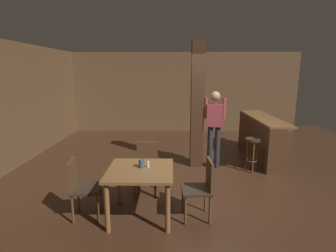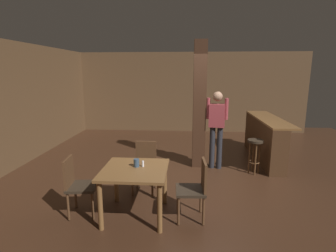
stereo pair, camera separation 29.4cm
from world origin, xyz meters
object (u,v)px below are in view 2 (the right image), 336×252
dining_table (135,176)px  salt_shaker (143,164)px  napkin_cup (136,163)px  chair_west (77,183)px  bar_counter (264,138)px  chair_north (145,164)px  chair_east (196,187)px  standing_person (217,124)px  bar_stool_near (255,149)px

dining_table → salt_shaker: 0.22m
napkin_cup → chair_west: bearing=-172.8°
chair_west → napkin_cup: chair_west is taller
chair_west → bar_counter: 4.54m
dining_table → chair_north: size_ratio=1.07×
salt_shaker → bar_counter: bar_counter is taller
dining_table → chair_east: chair_east is taller
chair_north → salt_shaker: bearing=-82.8°
chair_north → chair_east: (0.88, -0.89, 0.00)m
chair_west → standing_person: standing_person is taller
chair_west → salt_shaker: bearing=7.1°
dining_table → bar_stool_near: bearing=40.0°
chair_north → standing_person: bearing=41.7°
standing_person → chair_west: bearing=-136.9°
dining_table → salt_shaker: (0.11, 0.09, 0.17)m
chair_west → napkin_cup: size_ratio=7.47×
standing_person → napkin_cup: bearing=-124.6°
chair_north → salt_shaker: chair_north is taller
napkin_cup → standing_person: standing_person is taller
chair_west → chair_east: size_ratio=1.00×
dining_table → salt_shaker: size_ratio=10.54×
napkin_cup → dining_table: bearing=-98.1°
salt_shaker → bar_stool_near: (2.08, 1.75, -0.25)m
chair_east → standing_person: bearing=76.5°
chair_west → salt_shaker: size_ratio=9.87×
salt_shaker → bar_stool_near: size_ratio=0.12×
chair_east → chair_west: bearing=-180.0°
dining_table → standing_person: (1.40, 2.09, 0.38)m
bar_stool_near → chair_north: bearing=-155.7°
dining_table → bar_stool_near: dining_table is taller
napkin_cup → salt_shaker: napkin_cup is taller
chair_north → napkin_cup: size_ratio=7.47×
dining_table → napkin_cup: (0.01, 0.08, 0.18)m
napkin_cup → standing_person: (1.39, 2.02, 0.20)m
chair_north → salt_shaker: 0.82m
chair_east → napkin_cup: chair_east is taller
chair_west → bar_counter: size_ratio=0.37×
bar_counter → bar_stool_near: 1.10m
chair_east → salt_shaker: bearing=171.3°
chair_north → bar_counter: bar_counter is taller
chair_west → chair_north: bearing=45.3°
chair_north → chair_west: size_ratio=1.00×
standing_person → bar_counter: standing_person is taller
chair_east → bar_stool_near: chair_east is taller
chair_east → bar_stool_near: bearing=55.2°
chair_east → bar_counter: 3.37m
chair_west → bar_stool_near: bearing=31.4°
chair_north → chair_west: same height
dining_table → bar_counter: bar_counter is taller
standing_person → bar_stool_near: bearing=-18.1°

